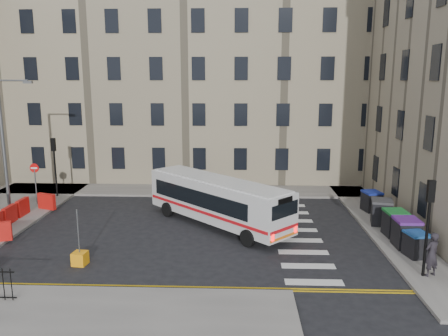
# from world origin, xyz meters

# --- Properties ---
(ground) EXTENTS (120.00, 120.00, 0.00)m
(ground) POSITION_xyz_m (0.00, 0.00, 0.00)
(ground) COLOR black
(ground) RESTS_ON ground
(pavement_north) EXTENTS (36.00, 3.20, 0.15)m
(pavement_north) POSITION_xyz_m (-6.00, 8.60, 0.07)
(pavement_north) COLOR slate
(pavement_north) RESTS_ON ground
(pavement_east) EXTENTS (2.40, 26.00, 0.15)m
(pavement_east) POSITION_xyz_m (9.00, 4.00, 0.07)
(pavement_east) COLOR slate
(pavement_east) RESTS_ON ground
(pavement_sw) EXTENTS (20.00, 6.00, 0.15)m
(pavement_sw) POSITION_xyz_m (-7.00, -10.00, 0.07)
(pavement_sw) COLOR slate
(pavement_sw) RESTS_ON ground
(terrace_north) EXTENTS (38.30, 10.80, 17.20)m
(terrace_north) POSITION_xyz_m (-7.00, 15.50, 8.62)
(terrace_north) COLOR gray
(terrace_north) RESTS_ON ground
(traffic_light_east) EXTENTS (0.28, 0.22, 4.10)m
(traffic_light_east) POSITION_xyz_m (8.60, -5.50, 2.87)
(traffic_light_east) COLOR black
(traffic_light_east) RESTS_ON pavement_east
(traffic_light_nw) EXTENTS (0.28, 0.22, 4.10)m
(traffic_light_nw) POSITION_xyz_m (-12.00, 6.50, 2.87)
(traffic_light_nw) COLOR black
(traffic_light_nw) RESTS_ON pavement_west
(streetlamp) EXTENTS (0.50, 0.22, 8.14)m
(streetlamp) POSITION_xyz_m (-13.00, 2.00, 4.34)
(streetlamp) COLOR #595B5E
(streetlamp) RESTS_ON pavement_west
(no_entry_north) EXTENTS (0.60, 0.08, 3.00)m
(no_entry_north) POSITION_xyz_m (-12.50, 4.50, 2.08)
(no_entry_north) COLOR #595B5E
(no_entry_north) RESTS_ON pavement_west
(roadworks_barriers) EXTENTS (1.66, 6.26, 1.00)m
(roadworks_barriers) POSITION_xyz_m (-11.84, 0.50, 0.65)
(roadworks_barriers) COLOR red
(roadworks_barriers) RESTS_ON pavement_west
(bus) EXTENTS (8.51, 8.40, 2.66)m
(bus) POSITION_xyz_m (-0.39, 1.04, 1.54)
(bus) COLOR silver
(bus) RESTS_ON ground
(wheelie_bin_a) EXTENTS (1.11, 1.21, 1.16)m
(wheelie_bin_a) POSITION_xyz_m (9.08, -3.44, 0.73)
(wheelie_bin_a) COLOR black
(wheelie_bin_a) RESTS_ON pavement_east
(wheelie_bin_b) EXTENTS (1.13, 1.30, 1.42)m
(wheelie_bin_b) POSITION_xyz_m (9.04, -2.25, 0.87)
(wheelie_bin_b) COLOR black
(wheelie_bin_b) RESTS_ON pavement_east
(wheelie_bin_c) EXTENTS (1.13, 1.29, 1.36)m
(wheelie_bin_c) POSITION_xyz_m (9.05, -0.68, 0.84)
(wheelie_bin_c) COLOR black
(wheelie_bin_c) RESTS_ON pavement_east
(wheelie_bin_d) EXTENTS (1.38, 1.51, 1.42)m
(wheelie_bin_d) POSITION_xyz_m (8.91, 1.16, 0.87)
(wheelie_bin_d) COLOR black
(wheelie_bin_d) RESTS_ON pavement_east
(wheelie_bin_e) EXTENTS (1.21, 1.32, 1.25)m
(wheelie_bin_e) POSITION_xyz_m (9.10, 3.73, 0.78)
(wheelie_bin_e) COLOR black
(wheelie_bin_e) RESTS_ON pavement_east
(pedestrian) EXTENTS (0.82, 0.71, 1.89)m
(pedestrian) POSITION_xyz_m (8.89, -5.49, 1.10)
(pedestrian) COLOR black
(pedestrian) RESTS_ON pavement_east
(bollard_yellow) EXTENTS (0.67, 0.67, 0.60)m
(bollard_yellow) POSITION_xyz_m (-6.27, -4.64, 0.30)
(bollard_yellow) COLOR orange
(bollard_yellow) RESTS_ON ground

